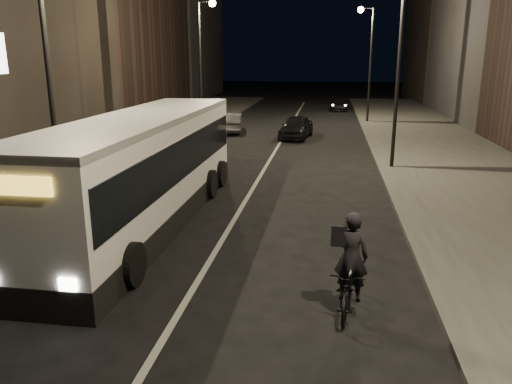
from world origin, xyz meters
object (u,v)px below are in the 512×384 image
(streetlight_right_far, at_px, (368,49))
(streetlight_left_near, at_px, (53,39))
(car_near, at_px, (296,127))
(streetlight_left_far, at_px, (204,48))
(car_mid, at_px, (231,123))
(cyclist_on_bicycle, at_px, (349,279))
(city_bus, at_px, (143,166))
(car_far, at_px, (339,104))
(streetlight_right_mid, at_px, (394,44))

(streetlight_right_far, distance_m, streetlight_left_near, 26.26)
(streetlight_right_far, relative_size, car_near, 2.02)
(streetlight_left_far, distance_m, car_mid, 5.03)
(cyclist_on_bicycle, relative_size, car_near, 0.53)
(streetlight_left_near, relative_size, cyclist_on_bicycle, 3.81)
(streetlight_right_far, relative_size, streetlight_left_near, 1.00)
(city_bus, relative_size, car_far, 3.11)
(streetlight_right_mid, height_order, streetlight_right_far, same)
(city_bus, distance_m, car_mid, 18.60)
(streetlight_left_near, distance_m, cyclist_on_bicycle, 11.11)
(streetlight_left_near, bearing_deg, cyclist_on_bicycle, -31.27)
(city_bus, relative_size, car_mid, 3.09)
(streetlight_right_far, bearing_deg, city_bus, -107.94)
(car_near, distance_m, car_far, 17.06)
(streetlight_right_far, height_order, cyclist_on_bicycle, streetlight_right_far)
(streetlight_right_far, height_order, streetlight_left_near, same)
(streetlight_right_mid, distance_m, streetlight_right_far, 16.00)
(streetlight_left_far, bearing_deg, cyclist_on_bicycle, -69.63)
(car_mid, bearing_deg, streetlight_left_far, -6.73)
(city_bus, bearing_deg, car_near, 78.84)
(city_bus, bearing_deg, streetlight_left_far, 98.72)
(car_far, bearing_deg, city_bus, -101.03)
(streetlight_left_near, height_order, car_far, streetlight_left_near)
(city_bus, bearing_deg, streetlight_left_near, 169.75)
(city_bus, height_order, car_near, city_bus)
(city_bus, bearing_deg, streetlight_right_mid, 47.33)
(streetlight_right_mid, xyz_separation_m, city_bus, (-7.93, -8.51, -3.60))
(streetlight_right_far, bearing_deg, cyclist_on_bicycle, -93.99)
(cyclist_on_bicycle, xyz_separation_m, car_far, (0.31, 38.29, -0.15))
(cyclist_on_bicycle, bearing_deg, city_bus, 148.34)
(streetlight_left_near, xyz_separation_m, car_near, (6.13, 16.23, -4.68))
(city_bus, xyz_separation_m, car_mid, (-1.00, 18.54, -1.12))
(city_bus, distance_m, car_far, 34.15)
(city_bus, bearing_deg, car_mid, 93.41)
(city_bus, height_order, car_far, city_bus)
(car_far, bearing_deg, car_mid, -116.17)
(streetlight_right_far, bearing_deg, streetlight_left_near, -113.96)
(streetlight_left_far, height_order, car_mid, streetlight_left_far)
(streetlight_left_far, relative_size, car_mid, 2.09)
(streetlight_left_near, height_order, streetlight_left_far, same)
(streetlight_left_far, distance_m, car_near, 7.91)
(streetlight_left_far, distance_m, car_far, 18.15)
(car_mid, distance_m, car_far, 16.65)
(streetlight_left_far, relative_size, cyclist_on_bicycle, 3.81)
(streetlight_left_near, relative_size, car_mid, 2.09)
(city_bus, bearing_deg, cyclist_on_bicycle, -38.41)
(streetlight_right_mid, relative_size, streetlight_left_near, 1.00)
(streetlight_right_mid, xyz_separation_m, streetlight_left_far, (-10.66, 10.00, 0.00))
(car_near, height_order, car_far, car_near)
(streetlight_right_mid, bearing_deg, cyclist_on_bicycle, -98.75)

